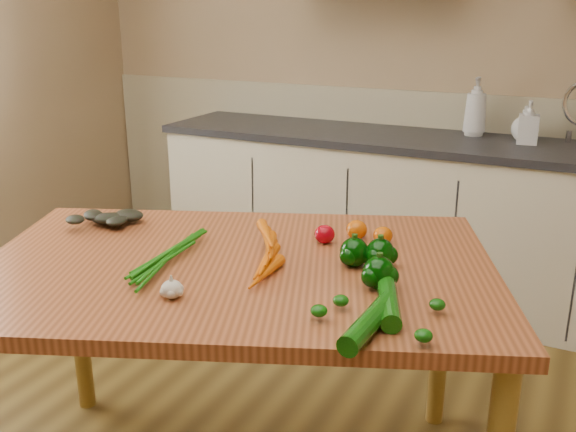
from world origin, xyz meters
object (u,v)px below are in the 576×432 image
(pepper_c, at_px, (379,273))
(tomato_b, at_px, (357,230))
(soap_bottle_a, at_px, (476,107))
(pepper_b, at_px, (380,253))
(tomato_a, at_px, (325,234))
(leafy_greens, at_px, (101,212))
(pepper_a, at_px, (354,252))
(tomato_c, at_px, (383,235))
(zucchini_a, at_px, (389,302))
(carrot_bunch, at_px, (234,252))
(zucchini_b, at_px, (369,323))
(soap_bottle_c, at_px, (526,124))
(table, at_px, (237,290))
(soap_bottle_b, at_px, (529,122))
(garlic_bulb, at_px, (172,289))

(pepper_c, xyz_separation_m, tomato_b, (-0.19, 0.34, -0.01))
(soap_bottle_a, bearing_deg, pepper_b, -88.66)
(pepper_c, xyz_separation_m, tomato_a, (-0.27, 0.26, -0.01))
(soap_bottle_a, bearing_deg, leafy_greens, -117.03)
(pepper_a, distance_m, tomato_a, 0.21)
(tomato_c, xyz_separation_m, zucchini_a, (0.17, -0.46, -0.00))
(carrot_bunch, height_order, zucchini_b, carrot_bunch)
(pepper_a, xyz_separation_m, zucchini_a, (0.18, -0.24, -0.02))
(leafy_greens, relative_size, tomato_c, 3.51)
(soap_bottle_c, relative_size, tomato_c, 2.78)
(table, bearing_deg, pepper_c, -20.34)
(leafy_greens, height_order, tomato_c, leafy_greens)
(soap_bottle_c, bearing_deg, leafy_greens, 51.05)
(carrot_bunch, xyz_separation_m, tomato_b, (0.25, 0.36, -0.01))
(table, xyz_separation_m, soap_bottle_c, (0.59, 1.90, 0.26))
(pepper_a, bearing_deg, leafy_greens, -176.51)
(table, distance_m, soap_bottle_b, 1.94)
(pepper_b, relative_size, zucchini_a, 0.36)
(soap_bottle_a, relative_size, soap_bottle_c, 1.76)
(soap_bottle_b, bearing_deg, tomato_a, -112.39)
(soap_bottle_b, bearing_deg, leafy_greens, -131.02)
(garlic_bulb, relative_size, pepper_a, 0.68)
(soap_bottle_a, xyz_separation_m, carrot_bunch, (-0.33, -1.94, -0.19))
(carrot_bunch, distance_m, tomato_c, 0.49)
(soap_bottle_c, distance_m, zucchini_b, 2.15)
(tomato_b, bearing_deg, pepper_c, -61.06)
(soap_bottle_c, distance_m, pepper_b, 1.76)
(pepper_a, height_order, zucchini_a, pepper_a)
(table, bearing_deg, soap_bottle_c, 51.14)
(tomato_b, bearing_deg, pepper_b, -53.62)
(soap_bottle_c, xyz_separation_m, tomato_b, (-0.33, -1.55, -0.13))
(tomato_a, bearing_deg, soap_bottle_c, 75.81)
(tomato_a, bearing_deg, tomato_b, 46.92)
(pepper_b, bearing_deg, table, -158.44)
(soap_bottle_c, height_order, zucchini_a, soap_bottle_c)
(soap_bottle_c, relative_size, tomato_b, 2.50)
(tomato_b, height_order, zucchini_a, tomato_b)
(table, relative_size, soap_bottle_c, 10.31)
(carrot_bunch, xyz_separation_m, zucchini_a, (0.51, -0.10, -0.01))
(soap_bottle_b, distance_m, carrot_bunch, 1.93)
(carrot_bunch, xyz_separation_m, pepper_a, (0.32, 0.14, 0.00))
(soap_bottle_a, height_order, soap_bottle_b, soap_bottle_a)
(zucchini_a, bearing_deg, tomato_b, 118.81)
(table, distance_m, pepper_b, 0.45)
(carrot_bunch, distance_m, pepper_b, 0.43)
(tomato_a, bearing_deg, soap_bottle_b, 74.35)
(pepper_a, height_order, tomato_c, pepper_a)
(table, distance_m, leafy_greens, 0.60)
(pepper_c, bearing_deg, soap_bottle_c, 85.61)
(soap_bottle_c, bearing_deg, soap_bottle_b, 99.18)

